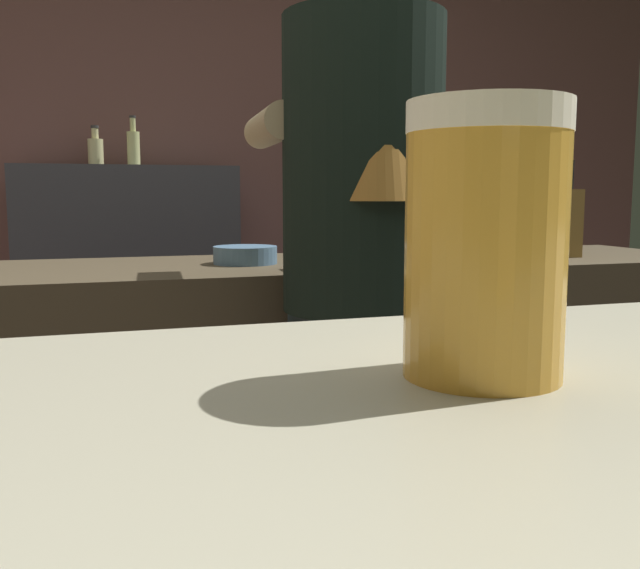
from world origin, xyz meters
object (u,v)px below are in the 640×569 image
bartender (363,257)px  bottle_olive_oil (133,147)px  pint_glass_far (485,242)px  knife_block (561,221)px  chefs_knife (404,259)px  bottle_soy (96,151)px  mixing_bowl (245,255)px

bartender → bottle_olive_oil: (-0.38, 1.80, 0.34)m
bartender → pint_glass_far: (-0.37, -1.12, 0.11)m
bartender → bottle_olive_oil: 1.87m
bartender → bottle_olive_oil: size_ratio=7.84×
bartender → knife_block: bartender is taller
knife_block → chefs_knife: size_ratio=1.19×
chefs_knife → bottle_soy: 1.68m
pint_glass_far → bottle_olive_oil: bearing=90.0°
chefs_knife → bottle_soy: (-0.81, 1.43, 0.37)m
pint_glass_far → chefs_knife: bearing=66.8°
mixing_bowl → pint_glass_far: size_ratio=1.38×
chefs_knife → bottle_olive_oil: bearing=95.1°
pint_glass_far → knife_block: bearing=52.6°
chefs_knife → bottle_olive_oil: size_ratio=1.10×
bartender → knife_block: size_ratio=5.95×
pint_glass_far → bottle_olive_oil: 2.93m
bartender → bottle_soy: bartender is taller
bartender → bottle_olive_oil: bearing=16.0°
bottle_olive_oil → knife_block: bearing=-51.1°
pint_glass_far → bottle_olive_oil: (-0.00, 2.92, 0.22)m
bartender → bottle_soy: size_ratio=9.78×
bottle_soy → knife_block: bearing=-48.1°
knife_block → bottle_soy: (-1.31, 1.46, 0.26)m
mixing_bowl → pint_glass_far: 1.60m
pint_glass_far → bottle_soy: bearing=93.1°
chefs_knife → bartender: bearing=-144.7°
knife_block → bottle_olive_oil: bottle_olive_oil is taller
mixing_bowl → bottle_soy: 1.47m
bartender → pint_glass_far: 1.19m
bottle_soy → bartender: bearing=-73.8°
chefs_knife → pint_glass_far: pint_glass_far is taller
chefs_knife → bottle_olive_oil: bottle_olive_oil is taller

